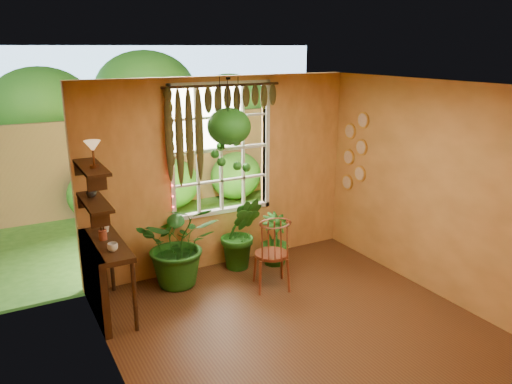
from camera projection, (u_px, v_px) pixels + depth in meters
The scene contains 23 objects.
floor at pixel (310, 337), 5.49m from camera, with size 4.50×4.50×0.00m, color #522F17.
ceiling at pixel (319, 88), 4.74m from camera, with size 4.50×4.50×0.00m, color silver.
wall_back at pixel (222, 174), 7.01m from camera, with size 4.00×4.00×0.00m, color #E49F4D.
wall_left at pixel (119, 260), 4.20m from camera, with size 4.50×4.50×0.00m, color #E49F4D.
wall_right at pixel (450, 195), 6.03m from camera, with size 4.50×4.50×0.00m, color #E49F4D.
window at pixel (221, 149), 6.94m from camera, with size 1.52×0.10×1.86m.
valance_vine at pixel (218, 109), 6.64m from camera, with size 1.70×0.12×1.10m.
string_lights at pixel (171, 152), 6.50m from camera, with size 0.03×0.03×1.54m, color #FF2633, non-canonical shape.
wall_plates at pixel (355, 152), 7.48m from camera, with size 0.04×0.32×1.10m, color #F4EBC8, non-canonical shape.
counter_ledge at pixel (98, 272), 5.81m from camera, with size 0.40×1.20×0.90m.
shelf_lower at pixel (95, 202), 5.59m from camera, with size 0.25×0.90×0.04m, color #34210E.
shelf_upper at pixel (91, 167), 5.47m from camera, with size 0.25×0.90×0.04m, color #34210E.
backyard at pixel (144, 131), 11.03m from camera, with size 14.00×10.00×12.00m.
windsor_chair at pixel (272, 264), 6.52m from camera, with size 0.56×0.58×1.19m.
potted_plant_left at pixel (179, 243), 6.57m from camera, with size 1.05×0.91×1.17m, color #194F15.
potted_plant_mid at pixel (241, 233), 7.07m from camera, with size 0.59×0.47×1.07m, color #194F15.
potted_plant_right at pixel (275, 239), 7.25m from camera, with size 0.42×0.42×0.76m, color #194F15.
hanging_basket at pixel (229, 133), 6.64m from camera, with size 0.59×0.59×1.30m.
cup_a at pixel (113, 247), 5.51m from camera, with size 0.12×0.12×0.09m, color silver.
cup_b at pixel (105, 228), 6.07m from camera, with size 0.12×0.12×0.11m, color beige.
brush_jar at pixel (102, 229), 5.80m from camera, with size 0.09×0.09×0.35m.
shelf_vase at pixel (91, 191), 5.72m from camera, with size 0.12×0.12×0.12m, color #B2AD99.
tiffany_lamp at pixel (93, 148), 5.32m from camera, with size 0.18×0.18×0.30m.
Camera 1 is at (-2.84, -3.95, 3.08)m, focal length 35.00 mm.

